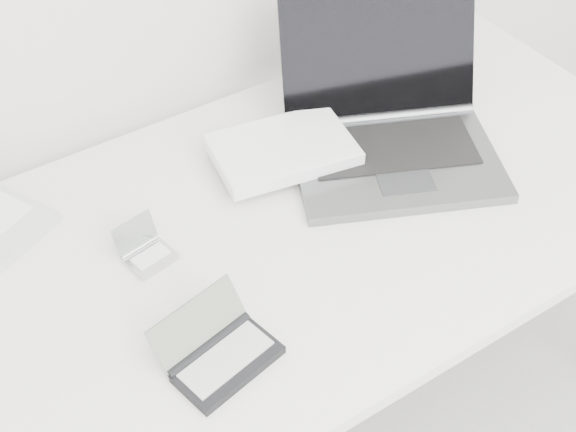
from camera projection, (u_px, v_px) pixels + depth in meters
desk at (290, 238)px, 1.52m from camera, size 1.60×0.80×0.73m
laptop_large at (361, 136)px, 1.60m from camera, size 0.62×0.52×0.26m
pda_silver at (146, 252)px, 1.41m from camera, size 0.09×0.10×0.07m
palmtop_charcoal at (220, 353)px, 1.25m from camera, size 0.19×0.17×0.08m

